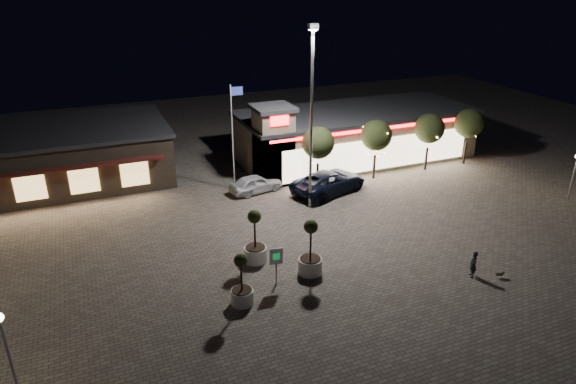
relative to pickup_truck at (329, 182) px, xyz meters
name	(u,v)px	position (x,y,z in m)	size (l,w,h in m)	color
ground	(337,268)	(-4.39, -9.81, -0.84)	(90.00, 90.00, 0.00)	#6A6256
retail_building	(351,135)	(5.11, 6.01, 1.37)	(20.40, 8.40, 6.10)	gray
restaurant_building	(60,154)	(-18.39, 10.17, 1.32)	(16.40, 11.00, 4.30)	#382D23
floodlight_pole	(312,109)	(-2.39, -1.81, 6.18)	(0.60, 0.40, 12.38)	gray
flagpole	(233,129)	(-6.30, 3.19, 3.90)	(0.95, 0.10, 8.00)	white
lamp_post_east	(575,168)	(15.61, -7.81, 1.61)	(0.36, 0.36, 3.48)	gray
lamp_post_south	(4,336)	(-20.39, -12.81, 1.61)	(0.36, 0.36, 3.48)	gray
string_tree_a	(318,143)	(-0.39, 1.19, 2.72)	(2.42, 2.42, 4.79)	#332319
string_tree_b	(376,135)	(4.61, 1.19, 2.72)	(2.42, 2.42, 4.79)	#332319
string_tree_c	(430,129)	(9.61, 1.19, 2.72)	(2.42, 2.42, 4.79)	#332319
string_tree_d	(469,123)	(13.61, 1.19, 2.72)	(2.42, 2.42, 4.79)	#332319
pickup_truck	(329,182)	(0.00, 0.00, 0.00)	(2.80, 6.06, 1.69)	black
white_sedan	(256,183)	(-5.04, 2.12, -0.16)	(1.62, 4.02, 1.37)	silver
pedestrian	(473,264)	(2.01, -13.39, -0.08)	(0.56, 0.36, 1.52)	black
dog	(500,273)	(3.35, -14.07, -0.57)	(0.50, 0.30, 0.27)	#59514C
planter_left	(255,246)	(-8.36, -7.36, 0.15)	(1.31, 1.31, 3.22)	silver
planter_mid	(242,288)	(-10.30, -10.98, 0.03)	(1.15, 1.15, 2.82)	silver
planter_right	(310,257)	(-5.99, -9.69, 0.16)	(1.32, 1.32, 3.24)	silver
valet_sign	(276,259)	(-8.11, -10.01, 0.67)	(0.71, 0.15, 2.16)	gray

